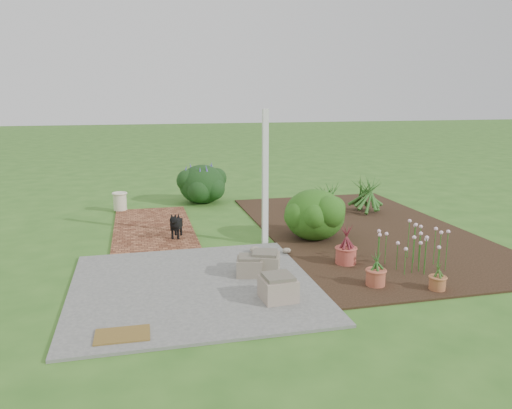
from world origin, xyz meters
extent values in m
plane|color=#31621E|center=(0.00, 0.00, 0.00)|extent=(80.00, 80.00, 0.00)
cube|color=#595956|center=(-1.25, -1.75, 0.02)|extent=(3.50, 3.50, 0.04)
cube|color=#5C2F1D|center=(-1.70, 1.75, 0.02)|extent=(1.60, 3.50, 0.04)
cube|color=black|center=(2.50, 0.50, 0.01)|extent=(4.00, 7.00, 0.03)
cube|color=white|center=(0.30, 0.10, 1.25)|extent=(0.10, 0.10, 2.50)
cube|color=gray|center=(-0.20, -2.54, 0.19)|extent=(0.48, 0.48, 0.30)
cube|color=#726654|center=(-0.37, -1.53, 0.17)|extent=(0.47, 0.47, 0.26)
cube|color=#73695A|center=(-0.11, -1.49, 0.19)|extent=(0.56, 0.56, 0.29)
cube|color=brown|center=(-2.23, -3.12, 0.05)|extent=(0.63, 0.41, 0.02)
cube|color=black|center=(-1.28, 0.81, 0.30)|extent=(0.26, 0.39, 0.16)
cylinder|color=black|center=(-1.37, 0.70, 0.13)|extent=(0.04, 0.04, 0.18)
cylinder|color=black|center=(-1.27, 0.67, 0.13)|extent=(0.04, 0.04, 0.18)
cylinder|color=black|center=(-1.29, 0.95, 0.13)|extent=(0.04, 0.04, 0.18)
cylinder|color=black|center=(-1.19, 0.92, 0.13)|extent=(0.04, 0.04, 0.18)
sphere|color=black|center=(-1.35, 0.60, 0.43)|extent=(0.15, 0.15, 0.15)
cone|color=black|center=(-1.22, 0.99, 0.41)|extent=(0.09, 0.12, 0.14)
cylinder|color=beige|center=(-2.40, 3.48, 0.25)|extent=(0.35, 0.35, 0.41)
ellipsoid|color=#163F0E|center=(1.30, 0.17, 0.52)|extent=(1.37, 1.37, 0.98)
cylinder|color=#B1493B|center=(1.29, -1.36, 0.17)|extent=(0.36, 0.36, 0.27)
cylinder|color=#A15C36|center=(2.10, -2.71, 0.13)|extent=(0.27, 0.27, 0.19)
cylinder|color=#A85139|center=(1.33, -2.35, 0.15)|extent=(0.32, 0.32, 0.23)
ellipsoid|color=black|center=(-0.35, 4.06, 0.51)|extent=(1.44, 1.44, 1.01)
camera|label=1|loc=(-1.98, -8.60, 2.75)|focal=35.00mm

